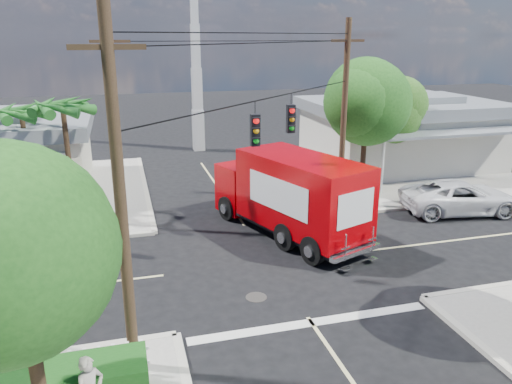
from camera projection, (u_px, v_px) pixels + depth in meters
name	position (u px, v px, depth m)	size (l,w,h in m)	color
ground	(270.00, 263.00, 18.90)	(120.00, 120.00, 0.00)	black
sidewalk_ne	(384.00, 170.00, 31.63)	(14.12, 14.12, 0.14)	#9C978D
sidewalk_nw	(12.00, 198.00, 26.14)	(14.12, 14.12, 0.14)	#9C978D
road_markings	(282.00, 280.00, 17.55)	(32.00, 32.00, 0.01)	beige
building_ne	(401.00, 131.00, 32.36)	(11.80, 10.20, 4.50)	beige
radio_tower	(196.00, 73.00, 35.73)	(0.80, 0.80, 17.00)	silver
tree_sw_front	(20.00, 264.00, 8.90)	(3.88, 3.78, 6.03)	#422D1C
tree_ne_front	(367.00, 106.00, 25.50)	(4.21, 4.14, 6.66)	#422D1C
tree_ne_back	(390.00, 110.00, 28.36)	(3.77, 3.66, 5.82)	#422D1C
palm_nw_front	(63.00, 110.00, 22.39)	(3.01, 3.08, 5.59)	#422D1C
palm_nw_back	(22.00, 115.00, 23.38)	(3.01, 3.08, 5.19)	#422D1C
utility_poles	(218.00, 135.00, 18.57)	(12.00, 10.68, 9.00)	#473321
picket_fence	(19.00, 376.00, 11.58)	(5.94, 0.06, 1.00)	silver
vending_boxes	(355.00, 186.00, 26.04)	(1.90, 0.50, 1.10)	#B41414
delivery_truck	(290.00, 195.00, 21.05)	(5.13, 8.53, 3.56)	black
parked_car	(460.00, 197.00, 24.04)	(2.59, 5.62, 1.56)	silver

